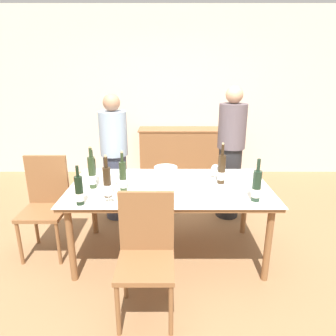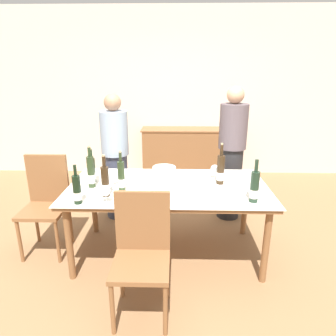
# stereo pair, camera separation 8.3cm
# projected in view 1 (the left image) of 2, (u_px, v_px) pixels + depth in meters

# --- Properties ---
(ground_plane) EXTENTS (12.00, 12.00, 0.00)m
(ground_plane) POSITION_uv_depth(u_px,v_px,m) (168.00, 253.00, 3.10)
(ground_plane) COLOR olive
(back_wall) EXTENTS (8.00, 0.10, 2.80)m
(back_wall) POSITION_uv_depth(u_px,v_px,m) (167.00, 94.00, 5.18)
(back_wall) COLOR beige
(back_wall) RESTS_ON ground_plane
(sideboard_cabinet) EXTENTS (1.65, 0.46, 0.86)m
(sideboard_cabinet) POSITION_uv_depth(u_px,v_px,m) (185.00, 153.00, 5.20)
(sideboard_cabinet) COLOR brown
(sideboard_cabinet) RESTS_ON ground_plane
(dining_table) EXTENTS (1.90, 1.02, 0.74)m
(dining_table) POSITION_uv_depth(u_px,v_px,m) (168.00, 192.00, 2.89)
(dining_table) COLOR brown
(dining_table) RESTS_ON ground_plane
(ice_bucket) EXTENTS (0.21, 0.21, 0.21)m
(ice_bucket) POSITION_uv_depth(u_px,v_px,m) (164.00, 177.00, 2.78)
(ice_bucket) COLOR white
(ice_bucket) RESTS_ON dining_table
(wine_bottle_0) EXTENTS (0.07, 0.07, 0.40)m
(wine_bottle_0) POSITION_uv_depth(u_px,v_px,m) (91.00, 173.00, 2.78)
(wine_bottle_0) COLOR #28381E
(wine_bottle_0) RESTS_ON dining_table
(wine_bottle_1) EXTENTS (0.07, 0.07, 0.38)m
(wine_bottle_1) POSITION_uv_depth(u_px,v_px,m) (106.00, 183.00, 2.58)
(wine_bottle_1) COLOR #332314
(wine_bottle_1) RESTS_ON dining_table
(wine_bottle_2) EXTENTS (0.07, 0.07, 0.35)m
(wine_bottle_2) POSITION_uv_depth(u_px,v_px,m) (91.00, 171.00, 2.91)
(wine_bottle_2) COLOR black
(wine_bottle_2) RESTS_ON dining_table
(wine_bottle_3) EXTENTS (0.07, 0.07, 0.37)m
(wine_bottle_3) POSITION_uv_depth(u_px,v_px,m) (255.00, 186.00, 2.51)
(wine_bottle_3) COLOR #1E3323
(wine_bottle_3) RESTS_ON dining_table
(wine_bottle_4) EXTENTS (0.06, 0.06, 0.38)m
(wine_bottle_4) POSITION_uv_depth(u_px,v_px,m) (122.00, 177.00, 2.71)
(wine_bottle_4) COLOR #28381E
(wine_bottle_4) RESTS_ON dining_table
(wine_bottle_5) EXTENTS (0.07, 0.07, 0.34)m
(wine_bottle_5) POSITION_uv_depth(u_px,v_px,m) (78.00, 191.00, 2.44)
(wine_bottle_5) COLOR black
(wine_bottle_5) RESTS_ON dining_table
(wine_bottle_6) EXTENTS (0.07, 0.07, 0.41)m
(wine_bottle_6) POSITION_uv_depth(u_px,v_px,m) (220.00, 170.00, 2.90)
(wine_bottle_6) COLOR #332314
(wine_bottle_6) RESTS_ON dining_table
(wine_glass_0) EXTENTS (0.08, 0.08, 0.14)m
(wine_glass_0) POSITION_uv_depth(u_px,v_px,m) (107.00, 192.00, 2.46)
(wine_glass_0) COLOR white
(wine_glass_0) RESTS_ON dining_table
(wine_glass_1) EXTENTS (0.09, 0.09, 0.15)m
(wine_glass_1) POSITION_uv_depth(u_px,v_px,m) (214.00, 169.00, 3.03)
(wine_glass_1) COLOR white
(wine_glass_1) RESTS_ON dining_table
(wine_glass_2) EXTENTS (0.08, 0.08, 0.15)m
(wine_glass_2) POSITION_uv_depth(u_px,v_px,m) (116.00, 176.00, 2.83)
(wine_glass_2) COLOR white
(wine_glass_2) RESTS_ON dining_table
(chair_near_front) EXTENTS (0.42, 0.42, 0.95)m
(chair_near_front) POSITION_uv_depth(u_px,v_px,m) (145.00, 248.00, 2.24)
(chair_near_front) COLOR brown
(chair_near_front) RESTS_ON ground_plane
(chair_left_end) EXTENTS (0.42, 0.42, 0.99)m
(chair_left_end) POSITION_uv_depth(u_px,v_px,m) (44.00, 199.00, 3.01)
(chair_left_end) COLOR brown
(chair_left_end) RESTS_ON ground_plane
(person_host) EXTENTS (0.33, 0.33, 1.55)m
(person_host) POSITION_uv_depth(u_px,v_px,m) (113.00, 159.00, 3.65)
(person_host) COLOR #383F56
(person_host) RESTS_ON ground_plane
(person_guest_left) EXTENTS (0.33, 0.33, 1.63)m
(person_guest_left) POSITION_uv_depth(u_px,v_px,m) (229.00, 155.00, 3.66)
(person_guest_left) COLOR #262628
(person_guest_left) RESTS_ON ground_plane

